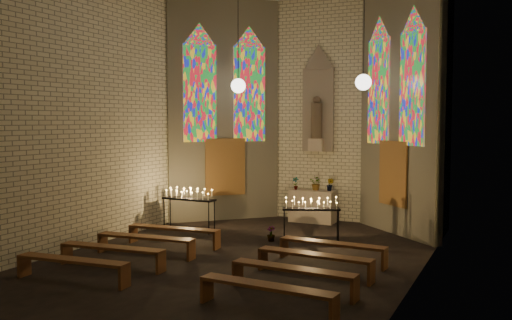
# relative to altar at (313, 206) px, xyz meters

# --- Properties ---
(floor) EXTENTS (12.00, 12.00, 0.00)m
(floor) POSITION_rel_altar_xyz_m (0.00, -5.45, -0.50)
(floor) COLOR black
(floor) RESTS_ON ground
(room) EXTENTS (8.22, 12.43, 7.00)m
(room) POSITION_rel_altar_xyz_m (-0.00, -2.08, 3.22)
(room) COLOR beige
(room) RESTS_ON ground
(altar) EXTENTS (1.40, 0.60, 1.00)m
(altar) POSITION_rel_altar_xyz_m (0.00, 0.00, 0.00)
(altar) COLOR #BBAC99
(altar) RESTS_ON ground
(flower_vase_left) EXTENTS (0.21, 0.15, 0.40)m
(flower_vase_left) POSITION_rel_altar_xyz_m (-0.53, -0.08, 0.70)
(flower_vase_left) COLOR #4C723F
(flower_vase_left) RESTS_ON altar
(flower_vase_center) EXTENTS (0.49, 0.46, 0.44)m
(flower_vase_center) POSITION_rel_altar_xyz_m (0.11, 0.04, 0.72)
(flower_vase_center) COLOR #4C723F
(flower_vase_center) RESTS_ON altar
(flower_vase_right) EXTENTS (0.25, 0.22, 0.40)m
(flower_vase_right) POSITION_rel_altar_xyz_m (0.55, 0.04, 0.70)
(flower_vase_right) COLOR #4C723F
(flower_vase_right) RESTS_ON altar
(aisle_flower_pot) EXTENTS (0.25, 0.25, 0.40)m
(aisle_flower_pot) POSITION_rel_altar_xyz_m (-0.05, -3.13, -0.30)
(aisle_flower_pot) COLOR #4C723F
(aisle_flower_pot) RESTS_ON ground
(votive_stand_left) EXTENTS (1.63, 0.45, 1.19)m
(votive_stand_left) POSITION_rel_altar_xyz_m (-2.71, -2.90, 0.52)
(votive_stand_left) COLOR black
(votive_stand_left) RESTS_ON ground
(votive_stand_right) EXTENTS (1.51, 0.91, 1.10)m
(votive_stand_right) POSITION_rel_altar_xyz_m (0.91, -2.73, 0.44)
(votive_stand_right) COLOR black
(votive_stand_right) RESTS_ON ground
(pew_left_0) EXTENTS (2.46, 0.53, 0.47)m
(pew_left_0) POSITION_rel_altar_xyz_m (-2.08, -4.64, -0.12)
(pew_left_0) COLOR #593319
(pew_left_0) RESTS_ON ground
(pew_right_0) EXTENTS (2.46, 0.53, 0.47)m
(pew_right_0) POSITION_rel_altar_xyz_m (2.08, -4.64, -0.12)
(pew_right_0) COLOR #593319
(pew_right_0) RESTS_ON ground
(pew_left_1) EXTENTS (2.46, 0.53, 0.47)m
(pew_left_1) POSITION_rel_altar_xyz_m (-2.08, -5.84, -0.12)
(pew_left_1) COLOR #593319
(pew_left_1) RESTS_ON ground
(pew_right_1) EXTENTS (2.46, 0.53, 0.47)m
(pew_right_1) POSITION_rel_altar_xyz_m (2.08, -5.84, -0.12)
(pew_right_1) COLOR #593319
(pew_right_1) RESTS_ON ground
(pew_left_2) EXTENTS (2.46, 0.53, 0.47)m
(pew_left_2) POSITION_rel_altar_xyz_m (-2.08, -7.04, -0.12)
(pew_left_2) COLOR #593319
(pew_left_2) RESTS_ON ground
(pew_right_2) EXTENTS (2.46, 0.53, 0.47)m
(pew_right_2) POSITION_rel_altar_xyz_m (2.08, -7.04, -0.12)
(pew_right_2) COLOR #593319
(pew_right_2) RESTS_ON ground
(pew_left_3) EXTENTS (2.46, 0.53, 0.47)m
(pew_left_3) POSITION_rel_altar_xyz_m (-2.08, -8.24, -0.12)
(pew_left_3) COLOR #593319
(pew_left_3) RESTS_ON ground
(pew_right_3) EXTENTS (2.46, 0.53, 0.47)m
(pew_right_3) POSITION_rel_altar_xyz_m (2.08, -8.24, -0.12)
(pew_right_3) COLOR #593319
(pew_right_3) RESTS_ON ground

